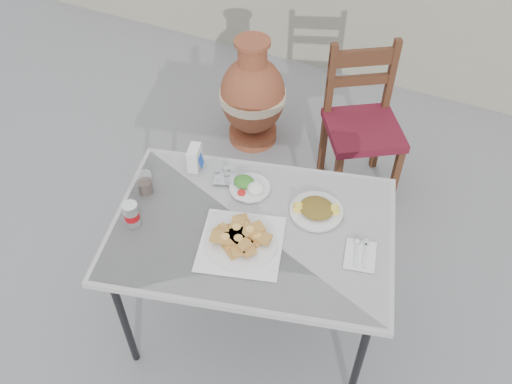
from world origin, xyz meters
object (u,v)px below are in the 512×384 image
at_px(cola_glass, 145,184).
at_px(condiment_caddy, 224,177).
at_px(cafe_table, 252,234).
at_px(salad_chopped_plate, 316,209).
at_px(napkin_holder, 195,158).
at_px(chair, 362,123).
at_px(terracotta_urn, 253,96).
at_px(soda_can, 132,215).
at_px(pide_plate, 241,239).
at_px(salad_rice_plate, 249,186).

height_order(cola_glass, condiment_caddy, cola_glass).
relative_size(cafe_table, salad_chopped_plate, 5.83).
xyz_separation_m(napkin_holder, chair, (0.54, 0.92, -0.29)).
bearing_deg(terracotta_urn, cola_glass, -85.93).
bearing_deg(soda_can, chair, 65.68).
distance_m(salad_chopped_plate, soda_can, 0.76).
xyz_separation_m(cafe_table, terracotta_urn, (-0.60, 1.27, -0.31)).
xyz_separation_m(cafe_table, napkin_holder, (-0.39, 0.21, 0.11)).
bearing_deg(chair, pide_plate, -129.60).
xyz_separation_m(soda_can, chair, (0.60, 1.33, -0.29)).
xyz_separation_m(salad_chopped_plate, terracotta_urn, (-0.81, 1.08, -0.38)).
relative_size(soda_can, condiment_caddy, 0.98).
bearing_deg(soda_can, condiment_caddy, 59.52).
relative_size(cafe_table, chair, 1.45).
xyz_separation_m(pide_plate, soda_can, (-0.45, -0.09, 0.03)).
distance_m(cafe_table, salad_rice_plate, 0.23).
height_order(cola_glass, chair, chair).
xyz_separation_m(pide_plate, salad_rice_plate, (-0.10, 0.29, -0.01)).
bearing_deg(salad_rice_plate, terracotta_urn, 114.63).
distance_m(cola_glass, condiment_caddy, 0.35).
xyz_separation_m(soda_can, napkin_holder, (0.06, 0.41, -0.00)).
relative_size(salad_rice_plate, salad_chopped_plate, 0.80).
bearing_deg(cola_glass, pide_plate, -9.86).
bearing_deg(chair, cafe_table, -130.19).
bearing_deg(condiment_caddy, chair, 68.36).
height_order(salad_chopped_plate, chair, chair).
distance_m(salad_rice_plate, soda_can, 0.52).
relative_size(salad_rice_plate, condiment_caddy, 1.55).
xyz_separation_m(cafe_table, chair, (0.15, 1.14, -0.18)).
height_order(soda_can, terracotta_urn, soda_can).
bearing_deg(terracotta_urn, pide_plate, -66.47).
height_order(salad_chopped_plate, condiment_caddy, condiment_caddy).
xyz_separation_m(cafe_table, salad_rice_plate, (-0.10, 0.19, 0.07)).
distance_m(pide_plate, salad_rice_plate, 0.31).
bearing_deg(cafe_table, condiment_caddy, 140.05).
xyz_separation_m(soda_can, condiment_caddy, (0.23, 0.38, -0.03)).
bearing_deg(salad_rice_plate, salad_chopped_plate, -1.45).
relative_size(napkin_holder, chair, 0.12).
relative_size(cola_glass, terracotta_urn, 0.13).
xyz_separation_m(condiment_caddy, chair, (0.38, 0.95, -0.26)).
xyz_separation_m(salad_chopped_plate, condiment_caddy, (-0.44, 0.00, 0.00)).
bearing_deg(cola_glass, cafe_table, 1.54).
bearing_deg(napkin_holder, salad_rice_plate, -19.44).
xyz_separation_m(condiment_caddy, terracotta_urn, (-0.37, 1.08, -0.38)).
bearing_deg(pide_plate, salad_chopped_plate, 53.37).
height_order(salad_chopped_plate, cola_glass, cola_glass).
bearing_deg(salad_rice_plate, cafe_table, -61.68).
relative_size(pide_plate, salad_rice_plate, 2.24).
distance_m(pide_plate, chair, 1.28).
relative_size(napkin_holder, terracotta_urn, 0.15).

